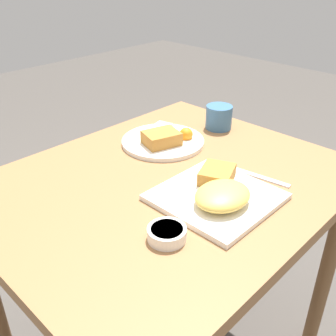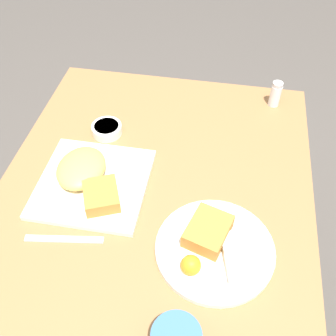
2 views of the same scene
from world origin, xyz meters
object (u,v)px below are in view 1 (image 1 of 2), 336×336
(plate_square_near, at_px, (218,193))
(plate_oval_far, at_px, (163,139))
(sauce_ramekin, at_px, (167,233))
(coffee_mug, at_px, (219,117))
(butter_knife, at_px, (258,176))

(plate_square_near, bearing_deg, plate_oval_far, 67.37)
(plate_oval_far, distance_m, sauce_ramekin, 0.47)
(plate_square_near, relative_size, sauce_ramekin, 3.17)
(sauce_ramekin, distance_m, coffee_mug, 0.63)
(plate_oval_far, xyz_separation_m, sauce_ramekin, (-0.33, -0.34, -0.00))
(plate_square_near, bearing_deg, coffee_mug, 37.72)
(plate_square_near, height_order, coffee_mug, coffee_mug)
(sauce_ramekin, relative_size, butter_knife, 0.48)
(plate_square_near, distance_m, coffee_mug, 0.46)
(sauce_ramekin, relative_size, coffee_mug, 0.95)
(plate_square_near, xyz_separation_m, butter_knife, (0.17, -0.01, -0.02))
(plate_oval_far, bearing_deg, coffee_mug, -11.85)
(butter_knife, height_order, coffee_mug, coffee_mug)
(butter_knife, relative_size, coffee_mug, 2.00)
(plate_oval_far, bearing_deg, plate_square_near, -112.63)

